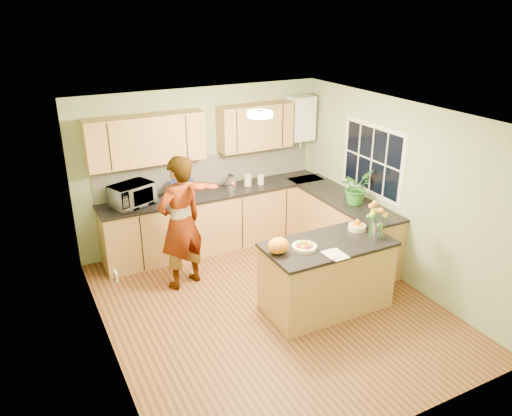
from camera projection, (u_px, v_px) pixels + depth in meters
name	position (u px, v px, depth m)	size (l,w,h in m)	color
floor	(270.00, 307.00, 6.48)	(4.50, 4.50, 0.00)	#552D18
ceiling	(273.00, 116.00, 5.52)	(4.00, 4.50, 0.02)	silver
wall_back	(202.00, 168.00, 7.85)	(4.00, 0.02, 2.50)	#9AB07D
wall_front	(402.00, 316.00, 4.15)	(4.00, 0.02, 2.50)	#9AB07D
wall_left	(102.00, 254.00, 5.15)	(0.02, 4.50, 2.50)	#9AB07D
wall_right	(399.00, 192.00, 6.84)	(0.02, 4.50, 2.50)	#9AB07D
back_counter	(217.00, 219.00, 7.94)	(3.64, 0.62, 0.94)	#AB8444
right_counter	(340.00, 225.00, 7.71)	(0.62, 2.24, 0.94)	#AB8444
splashback	(209.00, 170.00, 7.89)	(3.60, 0.02, 0.52)	beige
upper_cabinets	(194.00, 134.00, 7.40)	(3.20, 0.34, 0.70)	#AB8444
boiler	(301.00, 118.00, 8.19)	(0.40, 0.30, 0.86)	white
window_right	(372.00, 160.00, 7.22)	(0.01, 1.30, 1.05)	white
light_switch	(116.00, 276.00, 4.65)	(0.02, 0.09, 0.09)	white
ceiling_lamp	(260.00, 114.00, 5.78)	(0.30, 0.30, 0.07)	#FFEABF
peninsula_island	(326.00, 275.00, 6.31)	(1.61, 0.82, 0.92)	#AB8444
fruit_dish	(304.00, 246.00, 5.97)	(0.30, 0.30, 0.10)	beige
orange_bowl	(357.00, 226.00, 6.47)	(0.23, 0.23, 0.13)	beige
flower_vase	(379.00, 214.00, 6.11)	(0.28, 0.28, 0.51)	silver
orange_bag	(278.00, 246.00, 5.85)	(0.26, 0.22, 0.20)	orange
papers	(336.00, 254.00, 5.84)	(0.21, 0.28, 0.01)	silver
violinist	(181.00, 223.00, 6.65)	(0.68, 0.45, 1.87)	tan
violin	(199.00, 186.00, 6.34)	(0.60, 0.24, 0.12)	#580B05
microwave	(132.00, 195.00, 7.15)	(0.59, 0.40, 0.33)	white
blue_box	(182.00, 189.00, 7.46)	(0.33, 0.24, 0.26)	navy
kettle	(231.00, 182.00, 7.78)	(0.16, 0.16, 0.30)	silver
jar_cream	(248.00, 180.00, 7.96)	(0.12, 0.12, 0.19)	beige
jar_white	(261.00, 180.00, 8.02)	(0.10, 0.10, 0.16)	white
potted_plant	(356.00, 187.00, 7.19)	(0.45, 0.39, 0.50)	#2E7727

